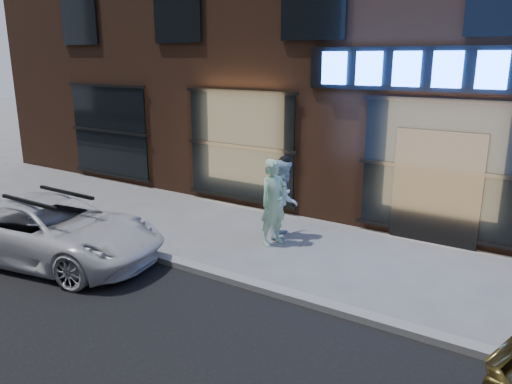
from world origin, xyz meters
TOP-DOWN VIEW (x-y plane):
  - ground at (0.00, 0.00)m, footprint 90.00×90.00m
  - curb at (0.00, 0.00)m, footprint 60.00×0.25m
  - storefront_building at (-0.00, 7.99)m, footprint 30.20×8.28m
  - man_bowtie at (-2.79, 1.99)m, footprint 0.62×0.77m
  - man_cap at (-2.85, 2.53)m, footprint 0.90×1.01m
  - white_suv at (-5.89, -1.11)m, footprint 4.73×2.86m

SIDE VIEW (x-z plane):
  - ground at x=0.00m, z-range 0.00..0.00m
  - curb at x=0.00m, z-range 0.00..0.12m
  - white_suv at x=-5.89m, z-range 0.00..1.23m
  - man_cap at x=-2.85m, z-range 0.00..1.73m
  - man_bowtie at x=-2.79m, z-range 0.00..1.82m
  - storefront_building at x=0.00m, z-range 0.00..10.30m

